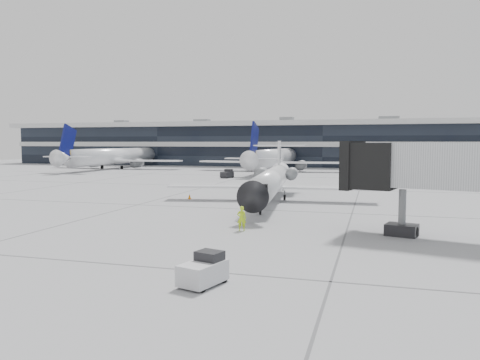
% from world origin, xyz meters
% --- Properties ---
extents(ground, '(220.00, 220.00, 0.00)m').
position_xyz_m(ground, '(0.00, 0.00, 0.00)').
color(ground, gray).
rests_on(ground, ground).
extents(terminal, '(170.00, 22.00, 10.00)m').
position_xyz_m(terminal, '(0.00, 82.00, 5.00)').
color(terminal, black).
rests_on(terminal, ground).
extents(bg_jet_left, '(32.00, 40.00, 9.60)m').
position_xyz_m(bg_jet_left, '(-45.00, 55.00, 0.00)').
color(bg_jet_left, white).
rests_on(bg_jet_left, ground).
extents(bg_jet_center, '(32.00, 40.00, 9.60)m').
position_xyz_m(bg_jet_center, '(-8.00, 55.00, 0.00)').
color(bg_jet_center, white).
rests_on(bg_jet_center, ground).
extents(regional_jet, '(21.33, 26.63, 6.15)m').
position_xyz_m(regional_jet, '(1.67, 6.33, 2.10)').
color(regional_jet, white).
rests_on(regional_jet, ground).
extents(ramp_worker, '(0.70, 0.55, 1.68)m').
position_xyz_m(ramp_worker, '(3.16, -9.86, 0.84)').
color(ramp_worker, '#B8E518').
rests_on(ramp_worker, ground).
extents(baggage_tug, '(1.80, 2.39, 1.35)m').
position_xyz_m(baggage_tug, '(4.91, -21.88, 0.61)').
color(baggage_tug, silver).
rests_on(baggage_tug, ground).
extents(traffic_cone, '(0.43, 0.43, 0.54)m').
position_xyz_m(traffic_cone, '(-6.96, 5.68, 0.25)').
color(traffic_cone, orange).
rests_on(traffic_cone, ground).
extents(far_tug, '(1.91, 2.56, 1.46)m').
position_xyz_m(far_tug, '(-11.98, 34.72, 0.65)').
color(far_tug, black).
rests_on(far_tug, ground).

